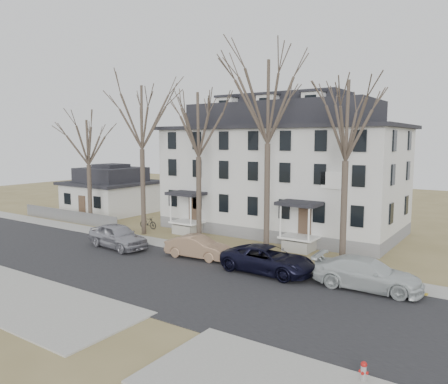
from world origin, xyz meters
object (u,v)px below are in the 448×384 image
Objects in this scene: tree_mid_left at (198,119)px; small_house at (112,192)px; car_silver at (118,236)px; car_navy at (268,260)px; tree_bungalow at (88,139)px; boarding_house at (282,170)px; fire_hydrant at (364,372)px; tree_center at (268,95)px; tree_mid_right at (347,115)px; car_tan at (198,248)px; car_white at (367,274)px; bicycle_right at (148,223)px; bicycle_left at (188,228)px; tree_far_left at (141,112)px.

small_house is at bearing 159.97° from tree_mid_left.
car_silver is 12.26m from car_navy.
car_silver is at bearing -27.87° from tree_bungalow.
boarding_house is at bearing 5.59° from small_house.
car_navy is 8.00× the size of fire_hydrant.
tree_center reaches higher than car_navy.
small_house is 30.08m from tree_mid_right.
car_tan reaches higher than fire_hydrant.
car_tan is 0.78× the size of car_navy.
small_house is 32.54m from car_white.
tree_center is 2.52× the size of car_navy.
bicycle_right is 27.72m from fire_hydrant.
tree_center reaches higher than boarding_house.
boarding_house is 12.51m from tree_mid_right.
car_tan is (15.66, -3.61, -7.37)m from tree_bungalow.
car_navy is at bearing -98.54° from car_tan.
car_navy is at bearing -130.02° from tree_mid_right.
tree_center is 5.70m from tree_mid_right.
tree_bungalow is (-24.50, 0.00, -1.48)m from tree_mid_right.
fire_hydrant is (23.73, -14.32, -0.18)m from bicycle_right.
small_house reaches higher than car_silver.
car_navy is 13.16m from bicycle_left.
small_house is 15.00m from tree_far_left.
car_navy is (14.25, -3.87, -9.53)m from tree_far_left.
boarding_house reaches higher than car_navy.
car_white is at bearing -108.75° from bicycle_right.
tree_mid_left is at bearing -110.20° from boarding_house.
boarding_house is 15.35m from car_silver.
tree_mid_left is (17.00, -6.20, 7.35)m from small_house.
bicycle_left is 2.22× the size of fire_hydrant.
tree_far_left is at bearing 180.00° from tree_center.
tree_mid_left is (-3.00, -8.15, 4.22)m from boarding_house.
fire_hydrant is at bearing -104.28° from bicycle_left.
tree_mid_right is 2.19× the size of car_navy.
car_navy is at bearing -10.32° from tree_bungalow.
boarding_house is 1.93× the size of tree_bungalow.
tree_mid_right is 13.02m from car_tan.
fire_hydrant is (19.87, -15.25, -0.06)m from bicycle_left.
small_house is at bearing 150.70° from fire_hydrant.
tree_center reaches higher than bicycle_left.
car_tan is at bearing -123.63° from bicycle_right.
tree_mid_left is 2.22× the size of car_white.
tree_bungalow is 33.16m from fire_hydrant.
car_white is (8.06, -3.40, -10.25)m from tree_center.
boarding_house is 3.62× the size of car_white.
bicycle_left is at bearing -81.78° from bicycle_right.
car_navy is 1.01× the size of car_white.
boarding_house is 1.63× the size of tree_mid_left.
tree_bungalow reaches higher than bicycle_left.
tree_mid_right reaches higher than small_house.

